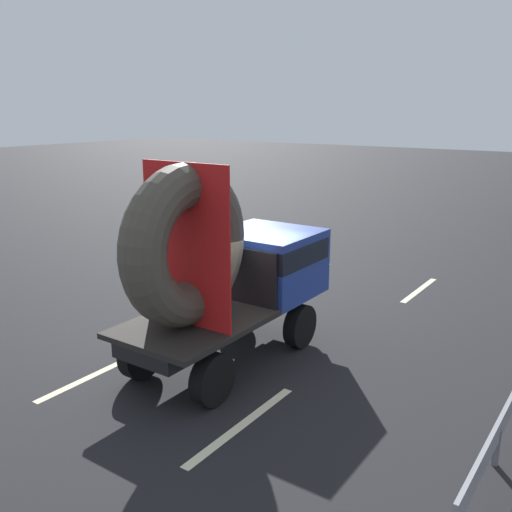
% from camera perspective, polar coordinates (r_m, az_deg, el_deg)
% --- Properties ---
extents(ground_plane, '(120.00, 120.00, 0.00)m').
position_cam_1_polar(ground_plane, '(11.99, -2.90, -9.16)').
color(ground_plane, black).
extents(flatbed_truck, '(2.02, 4.87, 3.99)m').
position_cam_1_polar(flatbed_truck, '(10.82, -2.75, -1.08)').
color(flatbed_truck, black).
rests_on(flatbed_truck, ground_plane).
extents(lane_dash_left_near, '(0.16, 2.79, 0.01)m').
position_cam_1_polar(lane_dash_left_near, '(11.30, -15.54, -11.26)').
color(lane_dash_left_near, beige).
rests_on(lane_dash_left_near, ground_plane).
extents(lane_dash_left_far, '(0.16, 2.84, 0.01)m').
position_cam_1_polar(lane_dash_left_far, '(16.99, 5.10, -1.87)').
color(lane_dash_left_far, beige).
rests_on(lane_dash_left_far, ground_plane).
extents(lane_dash_right_near, '(0.16, 2.76, 0.01)m').
position_cam_1_polar(lane_dash_right_near, '(9.32, -1.38, -16.67)').
color(lane_dash_right_near, beige).
rests_on(lane_dash_right_near, ground_plane).
extents(lane_dash_right_far, '(0.16, 2.51, 0.01)m').
position_cam_1_polar(lane_dash_right_far, '(16.14, 16.18, -3.32)').
color(lane_dash_right_far, beige).
rests_on(lane_dash_right_far, ground_plane).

